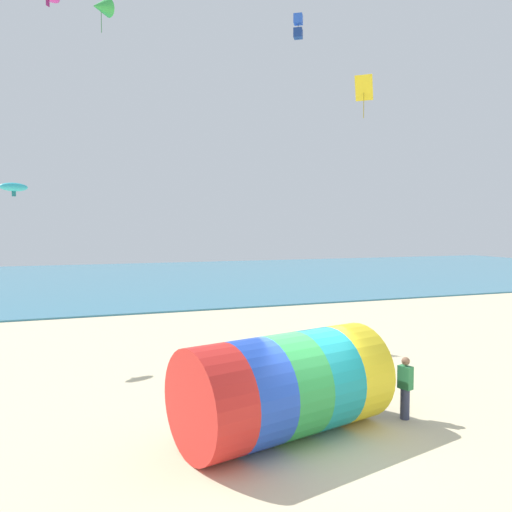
% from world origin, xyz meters
% --- Properties ---
extents(ground_plane, '(120.00, 120.00, 0.00)m').
position_xyz_m(ground_plane, '(0.00, 0.00, 0.00)').
color(ground_plane, beige).
extents(sea, '(120.00, 40.00, 0.10)m').
position_xyz_m(sea, '(0.00, 39.05, 0.05)').
color(sea, teal).
rests_on(sea, ground).
extents(giant_inflatable_tube, '(5.56, 3.67, 2.49)m').
position_xyz_m(giant_inflatable_tube, '(-0.56, 0.78, 1.24)').
color(giant_inflatable_tube, red).
rests_on(giant_inflatable_tube, ground).
extents(kite_handler, '(0.31, 0.41, 1.65)m').
position_xyz_m(kite_handler, '(2.85, 0.72, 0.84)').
color(kite_handler, '#383D56').
rests_on(kite_handler, ground).
extents(kite_blue_box, '(0.64, 0.64, 1.33)m').
position_xyz_m(kite_blue_box, '(6.23, 15.05, 15.84)').
color(kite_blue_box, blue).
extents(kite_yellow_diamond, '(0.93, 0.90, 1.84)m').
position_xyz_m(kite_yellow_diamond, '(6.91, 9.49, 11.19)').
color(kite_yellow_diamond, yellow).
extents(kite_green_delta, '(1.38, 1.32, 1.77)m').
position_xyz_m(kite_green_delta, '(-3.88, 16.02, 15.79)').
color(kite_green_delta, green).
extents(kite_cyan_parafoil, '(1.10, 0.81, 0.54)m').
position_xyz_m(kite_cyan_parafoil, '(-7.39, 10.57, 6.54)').
color(kite_cyan_parafoil, '#2DB2C6').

